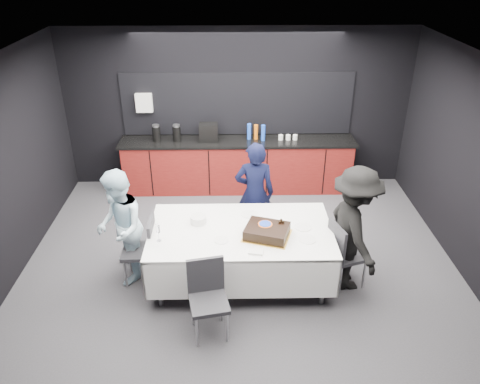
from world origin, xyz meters
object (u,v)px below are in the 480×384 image
(party_table, at_px, (241,239))
(person_right, at_px, (354,229))
(person_left, at_px, (120,228))
(person_center, at_px, (255,193))
(chair_left, at_px, (145,246))
(chair_right, at_px, (343,250))
(plate_stack, at_px, (198,220))
(cake_assembly, at_px, (267,231))
(champagne_flute, at_px, (158,230))
(chair_near, at_px, (208,292))

(party_table, bearing_deg, person_right, -4.74)
(person_left, bearing_deg, person_center, 102.06)
(chair_left, bearing_deg, chair_right, -3.29)
(plate_stack, relative_size, chair_left, 0.22)
(person_right, bearing_deg, cake_assembly, 81.72)
(plate_stack, relative_size, person_center, 0.13)
(cake_assembly, relative_size, chair_right, 0.72)
(plate_stack, height_order, person_right, person_right)
(person_left, bearing_deg, plate_stack, 81.42)
(cake_assembly, distance_m, champagne_flute, 1.33)
(person_center, bearing_deg, person_right, 139.38)
(party_table, relative_size, person_left, 1.49)
(chair_left, bearing_deg, cake_assembly, -6.32)
(party_table, height_order, person_right, person_right)
(person_right, bearing_deg, chair_left, 76.75)
(champagne_flute, bearing_deg, person_right, 2.66)
(person_right, bearing_deg, person_left, 75.94)
(chair_right, height_order, person_left, person_left)
(champagne_flute, relative_size, person_right, 0.13)
(party_table, distance_m, plate_stack, 0.60)
(chair_left, bearing_deg, chair_near, -47.28)
(plate_stack, bearing_deg, cake_assembly, -20.61)
(cake_assembly, distance_m, chair_left, 1.60)
(cake_assembly, relative_size, person_right, 0.40)
(chair_right, relative_size, person_left, 0.59)
(cake_assembly, distance_m, chair_near, 1.08)
(plate_stack, bearing_deg, person_left, -174.58)
(person_left, xyz_separation_m, person_right, (2.95, -0.19, 0.06))
(champagne_flute, bearing_deg, person_center, 43.58)
(chair_near, height_order, person_right, person_right)
(party_table, relative_size, cake_assembly, 3.49)
(champagne_flute, xyz_separation_m, person_left, (-0.54, 0.30, -0.16))
(person_left, bearing_deg, chair_left, 65.18)
(chair_near, xyz_separation_m, person_left, (-1.15, 0.98, 0.24))
(cake_assembly, bearing_deg, party_table, 154.09)
(champagne_flute, distance_m, chair_right, 2.34)
(chair_left, height_order, chair_near, same)
(cake_assembly, height_order, person_left, person_left)
(person_center, bearing_deg, champagne_flute, 44.62)
(chair_near, bearing_deg, chair_right, 24.68)
(party_table, height_order, champagne_flute, champagne_flute)
(champagne_flute, xyz_separation_m, chair_right, (2.30, 0.10, -0.40))
(cake_assembly, bearing_deg, plate_stack, 159.39)
(person_center, height_order, person_right, person_right)
(party_table, height_order, plate_stack, plate_stack)
(person_center, height_order, person_left, person_center)
(party_table, height_order, chair_right, chair_right)
(party_table, bearing_deg, chair_left, 179.18)
(cake_assembly, distance_m, person_center, 1.10)
(plate_stack, bearing_deg, chair_near, -81.93)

